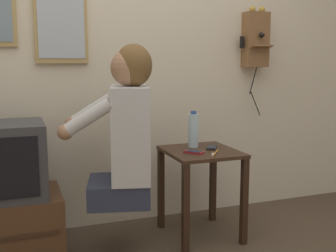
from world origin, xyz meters
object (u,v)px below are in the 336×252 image
Objects in this scene: cell_phone_held at (194,152)px; water_bottle at (193,130)px; cell_phone_spare at (212,148)px; person at (126,128)px; toothbrush at (215,153)px; wall_mirror at (61,13)px; wall_phone_antique at (256,39)px.

cell_phone_held is 0.54× the size of water_bottle.
water_bottle reaches higher than cell_phone_spare.
toothbrush is at bearing -83.91° from person.
person is at bearing -58.37° from wall_mirror.
wall_phone_antique is 1.08m from toothbrush.
cell_phone_spare is at bearing -146.70° from wall_phone_antique.
cell_phone_held is 0.14m from toothbrush.
person is 0.48m from cell_phone_held.
person is 0.59m from toothbrush.
wall_phone_antique is at bearing 22.59° from water_bottle.
cell_phone_held is at bearing -74.93° from person.
cell_phone_held is at bearing -112.57° from water_bottle.
water_bottle is 1.56× the size of toothbrush.
toothbrush is (0.85, -0.56, -0.88)m from wall_mirror.
cell_phone_spare is 0.86× the size of toothbrush.
wall_phone_antique is 5.23× the size of toothbrush.
wall_phone_antique is at bearing -102.28° from toothbrush.
cell_phone_held is 0.85× the size of toothbrush.
cell_phone_spare is at bearing -11.28° from cell_phone_held.
wall_mirror reaches higher than wall_phone_antique.
wall_mirror is 4.03× the size of toothbrush.
cell_phone_held is (0.45, 0.01, -0.18)m from person.
wall_mirror is at bearing 178.39° from wall_phone_antique.
person is at bearing -160.75° from water_bottle.
cell_phone_spare is (-0.53, -0.35, -0.74)m from wall_phone_antique.
wall_phone_antique is 1.10m from cell_phone_held.
wall_mirror is 4.68× the size of cell_phone_spare.
water_bottle is (-0.63, -0.26, -0.63)m from wall_phone_antique.
cell_phone_held is at bearing -148.18° from wall_phone_antique.
toothbrush reaches higher than cell_phone_spare.
cell_phone_spare is 0.55× the size of water_bottle.
water_bottle reaches higher than toothbrush.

